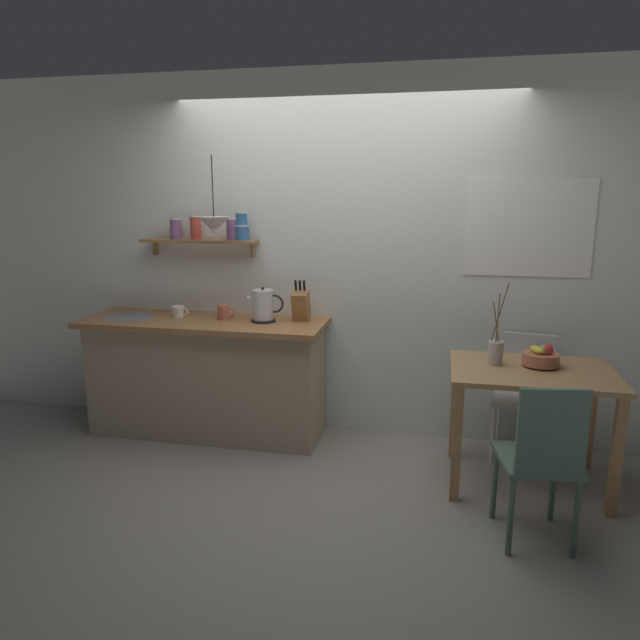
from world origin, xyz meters
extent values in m
plane|color=gray|center=(0.00, 0.00, 0.00)|extent=(14.00, 14.00, 0.00)
cube|color=silver|center=(0.20, 0.65, 1.35)|extent=(6.80, 0.10, 2.70)
cube|color=white|center=(1.30, 0.59, 1.59)|extent=(0.85, 0.01, 0.68)
cube|color=silver|center=(1.30, 0.60, 1.59)|extent=(0.79, 0.01, 0.62)
cube|color=tan|center=(-1.00, 0.32, 0.43)|extent=(1.74, 0.52, 0.86)
cube|color=#9E6B3D|center=(-1.00, 0.30, 0.88)|extent=(1.83, 0.63, 0.04)
cylinder|color=#B7BABF|center=(-1.60, 0.28, 0.90)|extent=(0.38, 0.38, 0.01)
cube|color=#9E6B3D|center=(-1.09, 0.49, 1.47)|extent=(0.90, 0.18, 0.02)
cube|color=#99754C|center=(-1.49, 0.57, 1.41)|extent=(0.02, 0.06, 0.12)
cube|color=#99754C|center=(-0.69, 0.57, 1.41)|extent=(0.02, 0.06, 0.12)
cylinder|color=#7F5689|center=(-1.27, 0.49, 1.55)|extent=(0.09, 0.09, 0.15)
cylinder|color=silver|center=(-1.27, 0.49, 1.63)|extent=(0.09, 0.09, 0.01)
cylinder|color=#BC4238|center=(-1.11, 0.49, 1.56)|extent=(0.08, 0.08, 0.17)
cylinder|color=silver|center=(-1.11, 0.49, 1.65)|extent=(0.09, 0.09, 0.01)
cylinder|color=#7F5689|center=(-0.81, 0.49, 1.55)|extent=(0.10, 0.10, 0.15)
cylinder|color=silver|center=(-0.81, 0.49, 1.64)|extent=(0.10, 0.10, 0.01)
cylinder|color=#3366A3|center=(-0.75, 0.49, 1.58)|extent=(0.09, 0.09, 0.20)
cylinder|color=silver|center=(-0.75, 0.49, 1.68)|extent=(0.09, 0.09, 0.01)
cylinder|color=#3366A3|center=(-0.74, 0.49, 1.53)|extent=(0.11, 0.11, 0.10)
cylinder|color=silver|center=(-0.74, 0.49, 1.59)|extent=(0.11, 0.11, 0.01)
cube|color=tan|center=(1.30, -0.03, 0.75)|extent=(0.98, 0.72, 0.03)
cube|color=tan|center=(0.86, -0.34, 0.37)|extent=(0.06, 0.06, 0.73)
cube|color=tan|center=(1.74, -0.34, 0.37)|extent=(0.06, 0.06, 0.73)
cube|color=tan|center=(0.86, 0.28, 0.37)|extent=(0.06, 0.06, 0.73)
cube|color=tan|center=(1.74, 0.28, 0.37)|extent=(0.06, 0.06, 0.73)
cube|color=#4C6B5B|center=(1.26, -0.65, 0.45)|extent=(0.44, 0.46, 0.03)
cube|color=#4C6B5B|center=(1.28, -0.84, 0.69)|extent=(0.34, 0.08, 0.44)
cylinder|color=#4C6B5B|center=(1.39, -0.45, 0.22)|extent=(0.03, 0.03, 0.44)
cylinder|color=#4C6B5B|center=(1.07, -0.50, 0.22)|extent=(0.03, 0.03, 0.44)
cylinder|color=#4C6B5B|center=(1.44, -0.80, 0.22)|extent=(0.03, 0.03, 0.44)
cylinder|color=#4C6B5B|center=(1.12, -0.85, 0.22)|extent=(0.03, 0.03, 0.44)
cube|color=silver|center=(1.32, 0.34, 0.43)|extent=(0.47, 0.49, 0.03)
cube|color=silver|center=(1.35, 0.53, 0.65)|extent=(0.35, 0.09, 0.41)
cylinder|color=silver|center=(1.12, 0.19, 0.21)|extent=(0.03, 0.03, 0.42)
cylinder|color=silver|center=(1.45, 0.13, 0.21)|extent=(0.03, 0.03, 0.42)
cylinder|color=silver|center=(1.18, 0.55, 0.21)|extent=(0.03, 0.03, 0.42)
cylinder|color=silver|center=(1.52, 0.49, 0.21)|extent=(0.03, 0.03, 0.42)
cylinder|color=#BC704C|center=(1.35, 0.04, 0.77)|extent=(0.10, 0.10, 0.01)
cylinder|color=#BC704C|center=(1.35, 0.04, 0.81)|extent=(0.23, 0.23, 0.07)
ellipsoid|color=yellow|center=(1.32, 0.04, 0.87)|extent=(0.10, 0.14, 0.04)
sphere|color=red|center=(1.38, 0.02, 0.88)|extent=(0.08, 0.08, 0.08)
sphere|color=#8EA84C|center=(1.37, 0.02, 0.87)|extent=(0.07, 0.07, 0.07)
cylinder|color=#B7B2A8|center=(1.08, 0.02, 0.84)|extent=(0.09, 0.09, 0.15)
cylinder|color=brown|center=(1.07, 0.02, 1.04)|extent=(0.05, 0.03, 0.25)
cylinder|color=brown|center=(1.08, 0.02, 1.07)|extent=(0.01, 0.02, 0.31)
cylinder|color=brown|center=(1.09, 0.02, 1.10)|extent=(0.09, 0.01, 0.37)
cylinder|color=black|center=(-0.54, 0.33, 0.91)|extent=(0.18, 0.18, 0.02)
cylinder|color=silver|center=(-0.54, 0.33, 1.03)|extent=(0.15, 0.15, 0.22)
sphere|color=black|center=(-0.54, 0.33, 1.15)|extent=(0.02, 0.02, 0.02)
cone|color=silver|center=(-0.64, 0.33, 1.07)|extent=(0.04, 0.04, 0.04)
torus|color=black|center=(-0.46, 0.33, 1.04)|extent=(0.14, 0.02, 0.14)
cube|color=#9E6B3D|center=(-0.28, 0.42, 1.02)|extent=(0.11, 0.17, 0.23)
cylinder|color=black|center=(-0.31, 0.39, 1.17)|extent=(0.02, 0.04, 0.08)
cylinder|color=black|center=(-0.28, 0.39, 1.17)|extent=(0.02, 0.04, 0.08)
cylinder|color=black|center=(-0.25, 0.39, 1.17)|extent=(0.02, 0.04, 0.08)
cylinder|color=white|center=(-1.22, 0.35, 0.94)|extent=(0.09, 0.09, 0.09)
torus|color=white|center=(-1.17, 0.35, 0.95)|extent=(0.06, 0.01, 0.06)
cylinder|color=#C6664C|center=(-0.86, 0.34, 0.95)|extent=(0.09, 0.09, 0.11)
torus|color=#C6664C|center=(-0.80, 0.34, 0.96)|extent=(0.07, 0.01, 0.07)
cylinder|color=black|center=(-0.88, 0.28, 1.87)|extent=(0.01, 0.01, 0.42)
cone|color=silver|center=(-0.88, 0.28, 1.60)|extent=(0.23, 0.23, 0.11)
sphere|color=white|center=(-0.88, 0.28, 1.57)|extent=(0.04, 0.04, 0.04)
camera|label=1|loc=(0.72, -3.65, 1.83)|focal=32.62mm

